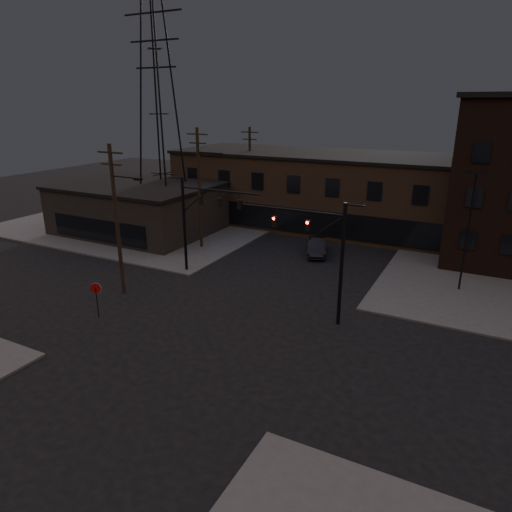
{
  "coord_description": "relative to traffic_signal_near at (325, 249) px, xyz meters",
  "views": [
    {
      "loc": [
        14.06,
        -21.63,
        13.67
      ],
      "look_at": [
        0.2,
        5.06,
        3.5
      ],
      "focal_mm": 32.0,
      "sensor_mm": 36.0,
      "label": 1
    }
  ],
  "objects": [
    {
      "name": "ground",
      "position": [
        -5.36,
        -4.5,
        -4.93
      ],
      "size": [
        140.0,
        140.0,
        0.0
      ],
      "primitive_type": "plane",
      "color": "black",
      "rests_on": "ground"
    },
    {
      "name": "sidewalk_nw",
      "position": [
        -27.36,
        17.5,
        -4.86
      ],
      "size": [
        30.0,
        30.0,
        0.15
      ],
      "primitive_type": "cube",
      "color": "#474744",
      "rests_on": "ground"
    },
    {
      "name": "building_row",
      "position": [
        -5.36,
        23.5,
        -0.93
      ],
      "size": [
        40.0,
        12.0,
        8.0
      ],
      "primitive_type": "cube",
      "color": "brown",
      "rests_on": "ground"
    },
    {
      "name": "building_left",
      "position": [
        -25.36,
        11.5,
        -2.43
      ],
      "size": [
        16.0,
        12.0,
        5.0
      ],
      "primitive_type": "cube",
      "color": "black",
      "rests_on": "ground"
    },
    {
      "name": "traffic_signal_near",
      "position": [
        0.0,
        0.0,
        0.0
      ],
      "size": [
        7.12,
        0.24,
        8.0
      ],
      "color": "black",
      "rests_on": "ground"
    },
    {
      "name": "traffic_signal_far",
      "position": [
        -12.07,
        3.5,
        0.08
      ],
      "size": [
        7.12,
        0.24,
        8.0
      ],
      "color": "black",
      "rests_on": "ground"
    },
    {
      "name": "stop_sign",
      "position": [
        -13.36,
        -6.49,
        -3.09
      ],
      "size": [
        0.72,
        0.33,
        2.48
      ],
      "color": "black",
      "rests_on": "ground"
    },
    {
      "name": "utility_pole_near",
      "position": [
        -14.79,
        -2.5,
        0.94
      ],
      "size": [
        3.7,
        0.28,
        11.0
      ],
      "color": "black",
      "rests_on": "ground"
    },
    {
      "name": "utility_pole_mid",
      "position": [
        -15.79,
        9.5,
        1.19
      ],
      "size": [
        3.7,
        0.28,
        11.5
      ],
      "color": "black",
      "rests_on": "ground"
    },
    {
      "name": "utility_pole_far",
      "position": [
        -16.86,
        21.5,
        0.85
      ],
      "size": [
        2.2,
        0.28,
        11.0
      ],
      "color": "black",
      "rests_on": "ground"
    },
    {
      "name": "transmission_tower",
      "position": [
        -23.36,
        13.5,
        7.57
      ],
      "size": [
        7.0,
        7.0,
        25.0
      ],
      "primitive_type": null,
      "color": "black",
      "rests_on": "ground"
    },
    {
      "name": "lot_light_a",
      "position": [
        7.64,
        9.5,
        0.58
      ],
      "size": [
        1.5,
        0.28,
        9.14
      ],
      "color": "black",
      "rests_on": "ground"
    },
    {
      "name": "parked_car_lot_a",
      "position": [
        11.08,
        14.54,
        -4.03
      ],
      "size": [
        4.73,
        3.15,
        1.5
      ],
      "primitive_type": "imported",
      "rotation": [
        0.0,
        0.0,
        1.23
      ],
      "color": "black",
      "rests_on": "sidewalk_ne"
    },
    {
      "name": "car_crossing",
      "position": [
        -5.1,
        12.75,
        -4.16
      ],
      "size": [
        3.2,
        4.93,
        1.54
      ],
      "primitive_type": "imported",
      "rotation": [
        0.0,
        0.0,
        0.37
      ],
      "color": "black",
      "rests_on": "ground"
    }
  ]
}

